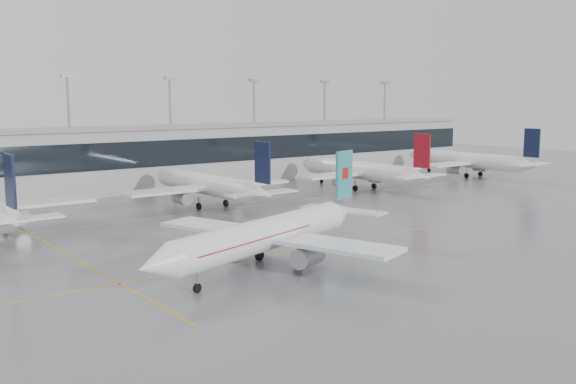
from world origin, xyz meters
TOP-DOWN VIEW (x-y plane):
  - ground at (0.00, 0.00)m, footprint 320.00×320.00m
  - taxi_line_main at (0.00, 0.00)m, footprint 120.00×0.25m
  - taxi_line_north at (0.00, 30.00)m, footprint 120.00×0.25m
  - taxi_line_cross at (-30.00, 15.00)m, footprint 0.25×60.00m
  - terminal at (0.00, 62.00)m, footprint 180.00×15.00m
  - terminal_glass at (0.00, 54.45)m, footprint 180.00×0.20m
  - terminal_roof at (0.00, 62.00)m, footprint 182.00×16.00m
  - light_masts at (0.00, 68.00)m, footprint 156.40×1.00m
  - air_canada_jet at (-14.38, -3.82)m, footprint 35.71×29.12m
  - parked_jet_c at (-0.00, 33.69)m, footprint 29.64×36.96m
  - parked_jet_d at (35.00, 33.69)m, footprint 29.64×36.96m
  - parked_jet_e at (70.00, 33.69)m, footprint 29.64×36.96m

SIDE VIEW (x-z plane):
  - ground at x=0.00m, z-range 0.00..0.00m
  - taxi_line_main at x=0.00m, z-range 0.00..0.01m
  - taxi_line_north at x=0.00m, z-range 0.00..0.01m
  - taxi_line_cross at x=-30.00m, z-range 0.00..0.01m
  - air_canada_jet at x=-14.38m, z-range -2.09..9.35m
  - parked_jet_c at x=0.00m, z-range -2.15..9.57m
  - parked_jet_d at x=35.00m, z-range -2.15..9.57m
  - parked_jet_e at x=70.00m, z-range -2.15..9.57m
  - terminal at x=0.00m, z-range 0.00..12.00m
  - terminal_glass at x=0.00m, z-range 5.00..10.00m
  - terminal_roof at x=0.00m, z-range 12.00..12.40m
  - light_masts at x=0.00m, z-range 2.04..24.64m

